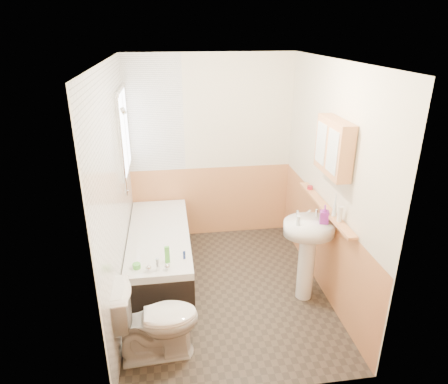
{
  "coord_description": "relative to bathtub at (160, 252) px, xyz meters",
  "views": [
    {
      "loc": [
        -0.56,
        -3.74,
        2.79
      ],
      "look_at": [
        0.0,
        0.15,
        1.15
      ],
      "focal_mm": 32.0,
      "sensor_mm": 36.0,
      "label": 1
    }
  ],
  "objects": [
    {
      "name": "wall_right",
      "position": [
        1.84,
        -0.45,
        0.96
      ],
      "size": [
        0.02,
        2.8,
        2.5
      ],
      "primitive_type": "cube",
      "color": "beige",
      "rests_on": "ground"
    },
    {
      "name": "wall_front",
      "position": [
        0.73,
        -1.86,
        0.96
      ],
      "size": [
        2.2,
        0.02,
        2.5
      ],
      "primitive_type": "cube",
      "color": "beige",
      "rests_on": "ground"
    },
    {
      "name": "sink",
      "position": [
        1.57,
        -0.69,
        0.37
      ],
      "size": [
        0.54,
        0.44,
        1.05
      ],
      "rotation": [
        0.0,
        0.0,
        0.18
      ],
      "color": "white",
      "rests_on": "floor"
    },
    {
      "name": "green_bottle",
      "position": [
        1.77,
        -0.8,
        0.87
      ],
      "size": [
        0.06,
        0.06,
        0.25
      ],
      "primitive_type": "cone",
      "rotation": [
        0.0,
        0.0,
        0.28
      ],
      "color": "silver",
      "rests_on": "pine_shelf"
    },
    {
      "name": "orange_bottle",
      "position": [
        0.27,
        -0.62,
        0.31
      ],
      "size": [
        0.03,
        0.03,
        0.08
      ],
      "primitive_type": "cylinder",
      "rotation": [
        0.0,
        0.0,
        0.14
      ],
      "color": "navy",
      "rests_on": "bathtub"
    },
    {
      "name": "tile_cladding_left",
      "position": [
        -0.36,
        -0.45,
        0.96
      ],
      "size": [
        0.01,
        2.8,
        2.5
      ],
      "primitive_type": "cube",
      "color": "white",
      "rests_on": "wall_left"
    },
    {
      "name": "shower_riser",
      "position": [
        -0.31,
        -0.01,
        1.42
      ],
      "size": [
        0.1,
        0.08,
        1.13
      ],
      "color": "silver",
      "rests_on": "wall_left"
    },
    {
      "name": "toilet",
      "position": [
        -0.03,
        -1.32,
        0.09
      ],
      "size": [
        0.8,
        0.48,
        0.76
      ],
      "primitive_type": "imported",
      "rotation": [
        0.0,
        0.0,
        1.63
      ],
      "color": "white",
      "rests_on": "floor"
    },
    {
      "name": "clear_bottle",
      "position": [
        1.42,
        -0.76,
        0.69
      ],
      "size": [
        0.04,
        0.04,
        0.1
      ],
      "primitive_type": "cylinder",
      "rotation": [
        0.0,
        0.0,
        0.07
      ],
      "color": "silver",
      "rests_on": "sink"
    },
    {
      "name": "wall_back",
      "position": [
        0.73,
        0.96,
        0.96
      ],
      "size": [
        2.2,
        0.02,
        2.5
      ],
      "primitive_type": "cube",
      "color": "beige",
      "rests_on": "ground"
    },
    {
      "name": "wainscot_right",
      "position": [
        1.82,
        -0.45,
        0.21
      ],
      "size": [
        0.01,
        2.8,
        1.0
      ],
      "primitive_type": "cube",
      "color": "tan",
      "rests_on": "wall_right"
    },
    {
      "name": "foam_can",
      "position": [
        1.77,
        -0.93,
        0.82
      ],
      "size": [
        0.05,
        0.05,
        0.16
      ],
      "primitive_type": "cylinder",
      "rotation": [
        0.0,
        0.0,
        -0.1
      ],
      "color": "silver",
      "rests_on": "pine_shelf"
    },
    {
      "name": "cream_jar",
      "position": [
        -0.21,
        -0.73,
        0.29
      ],
      "size": [
        0.1,
        0.1,
        0.05
      ],
      "primitive_type": "cylinder",
      "rotation": [
        0.0,
        0.0,
        -0.21
      ],
      "color": "#59C647",
      "rests_on": "bathtub"
    },
    {
      "name": "blue_gel",
      "position": [
        0.1,
        -0.67,
        0.36
      ],
      "size": [
        0.05,
        0.03,
        0.18
      ],
      "primitive_type": "cube",
      "rotation": [
        0.0,
        0.0,
        0.06
      ],
      "color": "#59C647",
      "rests_on": "bathtub"
    },
    {
      "name": "bathtub",
      "position": [
        0.0,
        0.0,
        0.0
      ],
      "size": [
        0.7,
        1.82,
        0.7
      ],
      "color": "black",
      "rests_on": "floor"
    },
    {
      "name": "floor",
      "position": [
        0.73,
        -0.45,
        -0.29
      ],
      "size": [
        2.8,
        2.8,
        0.0
      ],
      "primitive_type": "plane",
      "color": "#2C261F",
      "rests_on": "ground"
    },
    {
      "name": "wainscot_back",
      "position": [
        0.73,
        0.93,
        0.21
      ],
      "size": [
        2.2,
        0.01,
        1.0
      ],
      "primitive_type": "cube",
      "color": "tan",
      "rests_on": "wall_back"
    },
    {
      "name": "soap_bottle",
      "position": [
        1.7,
        -0.74,
        0.68
      ],
      "size": [
        0.14,
        0.21,
        0.09
      ],
      "primitive_type": "imported",
      "rotation": [
        0.0,
        0.0,
        -0.29
      ],
      "color": "purple",
      "rests_on": "sink"
    },
    {
      "name": "window",
      "position": [
        -0.33,
        0.5,
        1.36
      ],
      "size": [
        0.03,
        0.79,
        0.99
      ],
      "color": "white",
      "rests_on": "wall_left"
    },
    {
      "name": "pine_shelf",
      "position": [
        1.77,
        -0.56,
        0.73
      ],
      "size": [
        0.1,
        1.38,
        0.03
      ],
      "primitive_type": "cube",
      "color": "tan",
      "rests_on": "wall_right"
    },
    {
      "name": "wall_left",
      "position": [
        -0.38,
        -0.45,
        0.96
      ],
      "size": [
        0.02,
        2.8,
        2.5
      ],
      "primitive_type": "cube",
      "color": "beige",
      "rests_on": "ground"
    },
    {
      "name": "black_jar",
      "position": [
        1.77,
        -0.09,
        0.77
      ],
      "size": [
        0.08,
        0.08,
        0.04
      ],
      "primitive_type": "cylinder",
      "rotation": [
        0.0,
        0.0,
        -0.32
      ],
      "color": "maroon",
      "rests_on": "pine_shelf"
    },
    {
      "name": "wainscot_front",
      "position": [
        0.73,
        -1.84,
        0.21
      ],
      "size": [
        2.2,
        0.01,
        1.0
      ],
      "primitive_type": "cube",
      "color": "tan",
      "rests_on": "wall_front"
    },
    {
      "name": "ceiling",
      "position": [
        0.73,
        -0.45,
        2.21
      ],
      "size": [
        2.8,
        2.8,
        0.0
      ],
      "primitive_type": "plane",
      "rotation": [
        3.14,
        0.0,
        0.0
      ],
      "color": "white",
      "rests_on": "ground"
    },
    {
      "name": "medicine_cabinet",
      "position": [
        1.74,
        -0.68,
        1.42
      ],
      "size": [
        0.15,
        0.6,
        0.54
      ],
      "color": "tan",
      "rests_on": "wall_right"
    },
    {
      "name": "tile_return_back",
      "position": [
        0.01,
        0.93,
        1.46
      ],
      "size": [
        0.75,
        0.01,
        1.5
      ],
      "primitive_type": "cube",
      "color": "white",
      "rests_on": "wall_back"
    }
  ]
}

